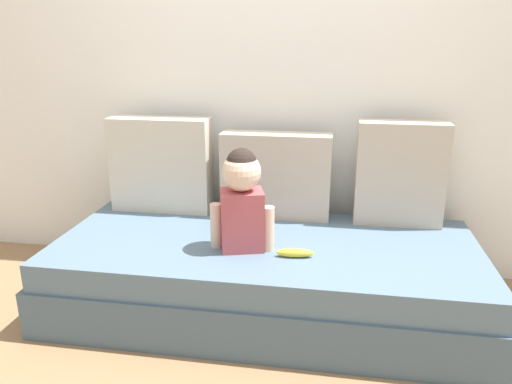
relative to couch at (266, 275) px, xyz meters
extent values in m
plane|color=#93704C|center=(0.00, 0.00, -0.18)|extent=(12.00, 12.00, 0.00)
cube|color=white|center=(0.00, 0.60, 1.07)|extent=(5.32, 0.10, 2.52)
cube|color=#495F70|center=(0.00, 0.00, -0.07)|extent=(2.12, 0.93, 0.24)
cube|color=slate|center=(0.00, 0.00, 0.12)|extent=(2.06, 0.91, 0.14)
cube|color=beige|center=(-0.66, 0.37, 0.46)|extent=(0.57, 0.16, 0.53)
cube|color=#C1B29E|center=(0.00, 0.37, 0.42)|extent=(0.60, 0.16, 0.47)
cube|color=#C1B29E|center=(0.66, 0.37, 0.46)|extent=(0.46, 0.16, 0.55)
cube|color=#B24C51|center=(-0.10, -0.10, 0.33)|extent=(0.23, 0.20, 0.29)
sphere|color=beige|center=(-0.10, -0.10, 0.57)|extent=(0.18, 0.18, 0.18)
sphere|color=#2D231E|center=(-0.10, -0.10, 0.61)|extent=(0.14, 0.14, 0.14)
cylinder|color=beige|center=(-0.22, -0.10, 0.30)|extent=(0.06, 0.06, 0.21)
cylinder|color=beige|center=(0.03, -0.10, 0.30)|extent=(0.06, 0.06, 0.21)
ellipsoid|color=yellow|center=(0.16, -0.16, 0.21)|extent=(0.17, 0.06, 0.04)
camera|label=1|loc=(0.32, -2.19, 1.14)|focal=34.13mm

